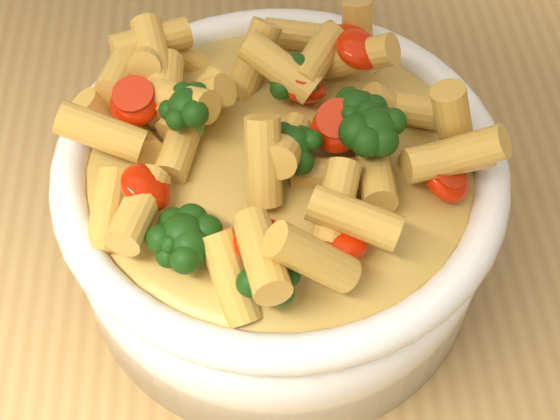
{
  "coord_description": "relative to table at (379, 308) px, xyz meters",
  "views": [
    {
      "loc": [
        -0.09,
        -0.28,
        1.31
      ],
      "look_at": [
        -0.08,
        -0.02,
        0.95
      ],
      "focal_mm": 50.0,
      "sensor_mm": 36.0,
      "label": 1
    }
  ],
  "objects": [
    {
      "name": "table",
      "position": [
        0.0,
        0.0,
        0.0
      ],
      "size": [
        1.2,
        0.8,
        0.9
      ],
      "color": "#AD854A",
      "rests_on": "ground"
    },
    {
      "name": "serving_bowl",
      "position": [
        -0.08,
        -0.02,
        0.15
      ],
      "size": [
        0.24,
        0.24,
        0.1
      ],
      "color": "white",
      "rests_on": "table"
    },
    {
      "name": "pasta_salad",
      "position": [
        -0.08,
        -0.02,
        0.22
      ],
      "size": [
        0.19,
        0.19,
        0.04
      ],
      "color": "#F6C04D",
      "rests_on": "serving_bowl"
    }
  ]
}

